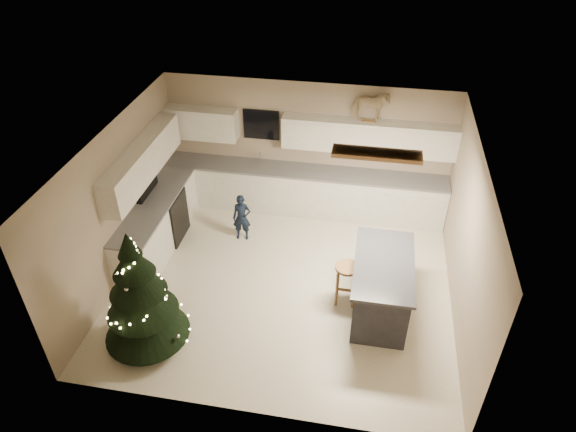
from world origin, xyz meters
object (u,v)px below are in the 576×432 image
object	(u,v)px
bar_stool	(347,275)
toddler	(242,218)
island	(381,286)
christmas_tree	(141,301)
rocking_horse	(370,106)

from	to	relation	value
bar_stool	toddler	world-z (taller)	toddler
island	toddler	size ratio (longest dim) A/B	1.84
island	toddler	bearing A→B (deg)	151.41
christmas_tree	toddler	size ratio (longest dim) A/B	2.20
island	rocking_horse	distance (m)	3.24
island	christmas_tree	world-z (taller)	christmas_tree
island	bar_stool	size ratio (longest dim) A/B	2.34
island	bar_stool	world-z (taller)	island
rocking_horse	island	bearing A→B (deg)	-177.26
christmas_tree	island	bearing A→B (deg)	20.95
bar_stool	christmas_tree	xyz separation A→B (m)	(-2.79, -1.37, 0.29)
island	rocking_horse	size ratio (longest dim) A/B	2.49
toddler	rocking_horse	bearing A→B (deg)	22.52
island	rocking_horse	world-z (taller)	rocking_horse
island	toddler	distance (m)	2.95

